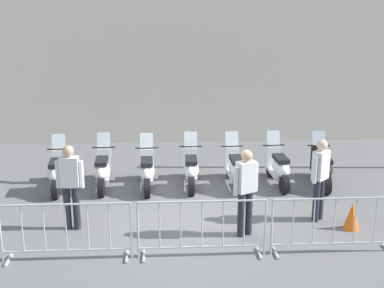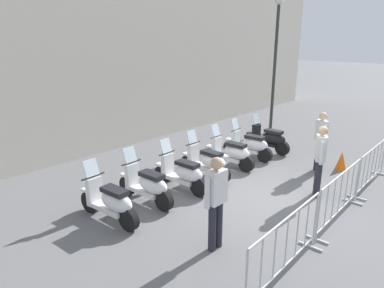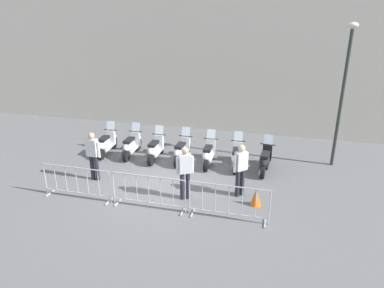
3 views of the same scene
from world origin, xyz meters
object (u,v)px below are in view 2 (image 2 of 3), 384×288
at_px(barrier_segment_1, 340,197).
at_px(officer_mid_plaza, 216,198).
at_px(barrier_segment_2, 372,166).
at_px(motorcycle_3, 207,162).
at_px(motorcycle_1, 147,185).
at_px(motorcycle_5, 249,145).
at_px(barrier_segment_0, 286,247).
at_px(traffic_cone, 341,161).
at_px(street_lamp, 275,54).
at_px(motorcycle_4, 231,153).
at_px(motorcycle_0, 110,202).
at_px(motorcycle_2, 182,173).
at_px(officer_by_barriers, 320,157).
at_px(motorcycle_6, 269,139).
at_px(officer_near_row_end, 321,138).

distance_m(barrier_segment_1, officer_mid_plaza, 2.84).
bearing_deg(officer_mid_plaza, barrier_segment_2, -3.72).
bearing_deg(officer_mid_plaza, motorcycle_3, 52.97).
height_order(motorcycle_1, barrier_segment_1, motorcycle_1).
distance_m(barrier_segment_1, barrier_segment_2, 2.38).
height_order(motorcycle_5, barrier_segment_0, motorcycle_5).
distance_m(barrier_segment_2, traffic_cone, 1.21).
bearing_deg(motorcycle_1, officer_mid_plaza, -88.17).
height_order(motorcycle_1, traffic_cone, motorcycle_1).
xyz_separation_m(barrier_segment_1, street_lamp, (4.61, 5.68, 2.64)).
bearing_deg(street_lamp, barrier_segment_1, -129.07).
height_order(motorcycle_3, motorcycle_4, same).
height_order(motorcycle_0, motorcycle_2, same).
bearing_deg(motorcycle_2, barrier_segment_0, -99.81).
relative_size(motorcycle_1, officer_by_barriers, 0.99).
bearing_deg(officer_by_barriers, barrier_segment_0, -154.95).
bearing_deg(motorcycle_6, barrier_segment_0, -137.31).
bearing_deg(officer_near_row_end, officer_mid_plaza, -167.20).
xyz_separation_m(motorcycle_6, barrier_segment_0, (-4.79, -4.42, 0.07)).
bearing_deg(motorcycle_3, officer_by_barriers, -60.57).
relative_size(barrier_segment_0, officer_mid_plaza, 1.30).
relative_size(motorcycle_1, barrier_segment_0, 0.76).
bearing_deg(motorcycle_5, officer_near_row_end, -68.31).
xyz_separation_m(motorcycle_3, officer_near_row_end, (2.87, -1.56, 0.53)).
distance_m(motorcycle_0, motorcycle_3, 3.17).
bearing_deg(officer_mid_plaza, officer_by_barriers, 3.03).
bearing_deg(motorcycle_3, barrier_segment_2, -44.78).
bearing_deg(motorcycle_0, motorcycle_2, 10.38).
distance_m(motorcycle_1, traffic_cone, 5.80).
xyz_separation_m(officer_near_row_end, traffic_cone, (0.63, -0.36, -0.71)).
xyz_separation_m(motorcycle_3, motorcycle_4, (1.05, 0.17, 0.00)).
bearing_deg(street_lamp, officer_mid_plaza, -146.17).
xyz_separation_m(officer_by_barriers, traffic_cone, (2.10, 0.57, -0.71)).
distance_m(motorcycle_0, officer_by_barriers, 4.89).
bearing_deg(traffic_cone, motorcycle_3, 151.33).
distance_m(barrier_segment_1, officer_by_barriers, 1.29).
height_order(motorcycle_4, barrier_segment_0, motorcycle_4).
relative_size(motorcycle_4, officer_near_row_end, 0.99).
height_order(motorcycle_1, officer_near_row_end, officer_near_row_end).
relative_size(motorcycle_4, traffic_cone, 3.10).
relative_size(officer_near_row_end, officer_by_barriers, 1.00).
distance_m(barrier_segment_1, street_lamp, 7.78).
bearing_deg(motorcycle_4, traffic_cone, -40.40).
bearing_deg(motorcycle_2, street_lamp, 21.67).
xyz_separation_m(motorcycle_3, barrier_segment_1, (0.68, -3.45, 0.07)).
xyz_separation_m(motorcycle_1, motorcycle_3, (2.08, 0.37, 0.00)).
bearing_deg(motorcycle_6, street_lamp, 38.64).
bearing_deg(officer_near_row_end, barrier_segment_0, -152.49).
relative_size(motorcycle_4, officer_by_barriers, 0.99).
height_order(barrier_segment_1, barrier_segment_2, same).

